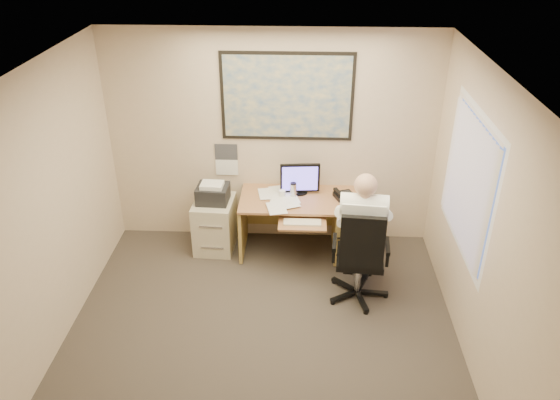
{
  "coord_description": "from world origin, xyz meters",
  "views": [
    {
      "loc": [
        0.37,
        -3.92,
        3.91
      ],
      "look_at": [
        0.14,
        1.3,
        1.04
      ],
      "focal_mm": 35.0,
      "sensor_mm": 36.0,
      "label": 1
    }
  ],
  "objects_px": {
    "desk": "(332,220)",
    "office_chair": "(360,273)",
    "filing_cabinet": "(215,220)",
    "person": "(361,237)"
  },
  "relations": [
    {
      "from": "desk",
      "to": "office_chair",
      "type": "height_order",
      "value": "office_chair"
    },
    {
      "from": "desk",
      "to": "person",
      "type": "height_order",
      "value": "person"
    },
    {
      "from": "desk",
      "to": "filing_cabinet",
      "type": "xyz_separation_m",
      "value": [
        -1.46,
        0.01,
        -0.05
      ]
    },
    {
      "from": "filing_cabinet",
      "to": "person",
      "type": "xyz_separation_m",
      "value": [
        1.73,
        -0.88,
        0.35
      ]
    },
    {
      "from": "office_chair",
      "to": "desk",
      "type": "bearing_deg",
      "value": 110.68
    },
    {
      "from": "office_chair",
      "to": "filing_cabinet",
      "type": "bearing_deg",
      "value": 155.72
    },
    {
      "from": "desk",
      "to": "office_chair",
      "type": "relative_size",
      "value": 1.37
    },
    {
      "from": "office_chair",
      "to": "person",
      "type": "relative_size",
      "value": 0.78
    },
    {
      "from": "filing_cabinet",
      "to": "office_chair",
      "type": "height_order",
      "value": "office_chair"
    },
    {
      "from": "office_chair",
      "to": "person",
      "type": "distance_m",
      "value": 0.42
    }
  ]
}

